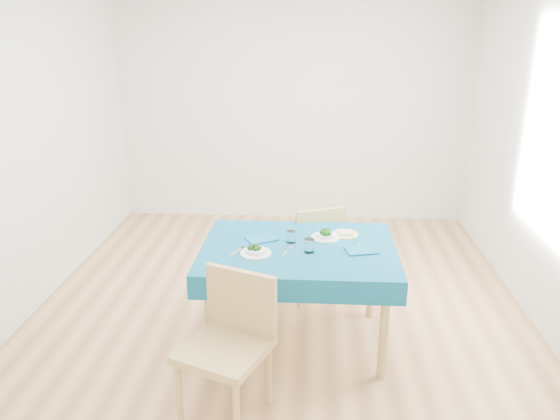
# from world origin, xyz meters

# --- Properties ---
(room_shell) EXTENTS (4.02, 4.52, 2.73)m
(room_shell) POSITION_xyz_m (0.00, 0.00, 1.35)
(room_shell) COLOR #A57345
(room_shell) RESTS_ON ground
(table) EXTENTS (1.35, 1.02, 0.76)m
(table) POSITION_xyz_m (0.16, -0.51, 0.38)
(table) COLOR navy
(table) RESTS_ON ground
(chair_near) EXTENTS (0.63, 0.65, 1.17)m
(chair_near) POSITION_xyz_m (-0.25, -1.31, 0.58)
(chair_near) COLOR tan
(chair_near) RESTS_ON ground
(chair_far) EXTENTS (0.56, 0.58, 1.04)m
(chair_far) POSITION_xyz_m (0.25, 0.21, 0.52)
(chair_far) COLOR tan
(chair_far) RESTS_ON ground
(bowl_near) EXTENTS (0.21, 0.21, 0.06)m
(bowl_near) POSITION_xyz_m (-0.12, -0.66, 0.79)
(bowl_near) COLOR white
(bowl_near) RESTS_ON table
(bowl_far) EXTENTS (0.21, 0.21, 0.06)m
(bowl_far) POSITION_xyz_m (0.35, -0.34, 0.79)
(bowl_far) COLOR white
(bowl_far) RESTS_ON table
(fork_near) EXTENTS (0.08, 0.17, 0.00)m
(fork_near) POSITION_xyz_m (-0.25, -0.62, 0.76)
(fork_near) COLOR silver
(fork_near) RESTS_ON table
(knife_near) EXTENTS (0.08, 0.21, 0.00)m
(knife_near) POSITION_xyz_m (0.09, -0.58, 0.76)
(knife_near) COLOR silver
(knife_near) RESTS_ON table
(fork_far) EXTENTS (0.07, 0.18, 0.00)m
(fork_far) POSITION_xyz_m (0.28, -0.37, 0.76)
(fork_far) COLOR silver
(fork_far) RESTS_ON table
(knife_far) EXTENTS (0.07, 0.19, 0.00)m
(knife_far) POSITION_xyz_m (0.58, -0.50, 0.76)
(knife_far) COLOR silver
(knife_far) RESTS_ON table
(napkin_near) EXTENTS (0.25, 0.23, 0.01)m
(napkin_near) POSITION_xyz_m (-0.11, -0.40, 0.76)
(napkin_near) COLOR #0E567A
(napkin_near) RESTS_ON table
(napkin_far) EXTENTS (0.24, 0.19, 0.01)m
(napkin_far) POSITION_xyz_m (0.59, -0.57, 0.76)
(napkin_far) COLOR #0E567A
(napkin_far) RESTS_ON table
(tumbler_center) EXTENTS (0.07, 0.07, 0.09)m
(tumbler_center) POSITION_xyz_m (0.11, -0.44, 0.80)
(tumbler_center) COLOR white
(tumbler_center) RESTS_ON table
(tumbler_side) EXTENTS (0.07, 0.07, 0.09)m
(tumbler_side) POSITION_xyz_m (0.24, -0.60, 0.80)
(tumbler_side) COLOR white
(tumbler_side) RESTS_ON table
(side_plate) EXTENTS (0.20, 0.20, 0.01)m
(side_plate) POSITION_xyz_m (0.50, -0.26, 0.76)
(side_plate) COLOR #D9E46F
(side_plate) RESTS_ON table
(bread_slice) EXTENTS (0.11, 0.11, 0.02)m
(bread_slice) POSITION_xyz_m (0.50, -0.26, 0.78)
(bread_slice) COLOR beige
(bread_slice) RESTS_ON side_plate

